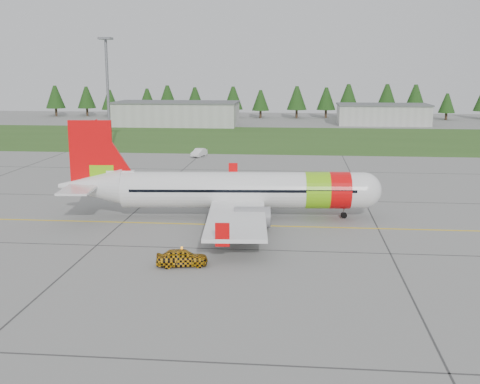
# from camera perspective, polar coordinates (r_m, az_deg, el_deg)

# --- Properties ---
(ground) EXTENTS (320.00, 320.00, 0.00)m
(ground) POSITION_cam_1_polar(r_m,az_deg,el_deg) (50.91, 2.82, -5.55)
(ground) COLOR gray
(ground) RESTS_ON ground
(aircraft) EXTENTS (32.91, 30.40, 9.97)m
(aircraft) POSITION_cam_1_polar(r_m,az_deg,el_deg) (61.08, -0.48, 0.16)
(aircraft) COLOR silver
(aircraft) RESTS_ON ground
(follow_me_car) EXTENTS (1.64, 1.83, 3.98)m
(follow_me_car) POSITION_cam_1_polar(r_m,az_deg,el_deg) (46.62, -5.56, -4.66)
(follow_me_car) COLOR #F8AD0D
(follow_me_car) RESTS_ON ground
(service_van) EXTENTS (1.77, 1.71, 4.25)m
(service_van) POSITION_cam_1_polar(r_m,az_deg,el_deg) (104.45, -3.92, 4.53)
(service_van) COLOR silver
(service_van) RESTS_ON ground
(grass_strip) EXTENTS (320.00, 50.00, 0.03)m
(grass_strip) POSITION_cam_1_polar(r_m,az_deg,el_deg) (131.46, 4.54, 5.06)
(grass_strip) COLOR #30561E
(grass_strip) RESTS_ON ground
(taxi_guideline) EXTENTS (120.00, 0.25, 0.02)m
(taxi_guideline) POSITION_cam_1_polar(r_m,az_deg,el_deg) (58.59, 3.20, -3.23)
(taxi_guideline) COLOR gold
(taxi_guideline) RESTS_ON ground
(hangar_west) EXTENTS (32.00, 14.00, 6.00)m
(hangar_west) POSITION_cam_1_polar(r_m,az_deg,el_deg) (162.26, -5.99, 7.34)
(hangar_west) COLOR #A8A8A3
(hangar_west) RESTS_ON ground
(hangar_east) EXTENTS (24.00, 12.00, 5.20)m
(hangar_east) POSITION_cam_1_polar(r_m,az_deg,el_deg) (168.60, 13.38, 7.11)
(hangar_east) COLOR #A8A8A3
(hangar_east) RESTS_ON ground
(floodlight_mast) EXTENTS (0.50, 0.50, 20.00)m
(floodlight_mast) POSITION_cam_1_polar(r_m,az_deg,el_deg) (112.04, -12.40, 8.81)
(floodlight_mast) COLOR slate
(floodlight_mast) RESTS_ON ground
(treeline) EXTENTS (160.00, 8.00, 10.00)m
(treeline) POSITION_cam_1_polar(r_m,az_deg,el_deg) (186.87, 4.89, 8.54)
(treeline) COLOR #1C3F14
(treeline) RESTS_ON ground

